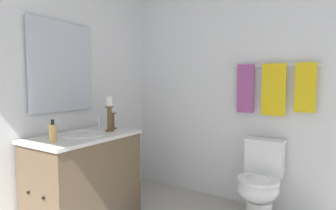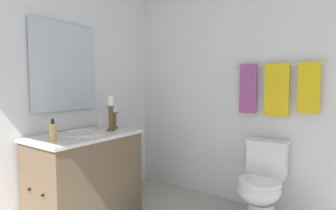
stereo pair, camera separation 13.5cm
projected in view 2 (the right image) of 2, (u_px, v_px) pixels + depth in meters
wall_back at (246, 91)px, 2.94m from camera, size 2.79×0.04×2.45m
wall_left at (52, 92)px, 2.63m from camera, size 0.04×2.75×2.45m
vanity_cabinet at (86, 178)px, 2.60m from camera, size 0.58×0.99×0.84m
sink_basin at (85, 138)px, 2.57m from camera, size 0.40×0.40×0.24m
mirror at (65, 67)px, 2.68m from camera, size 0.02×0.69×0.84m
candle_holder_tall at (114, 117)px, 2.87m from camera, size 0.09×0.09×0.24m
candle_holder_short at (111, 112)px, 2.72m from camera, size 0.09×0.09×0.34m
soap_bottle at (53, 132)px, 2.26m from camera, size 0.06×0.06×0.18m
toilet at (262, 183)px, 2.63m from camera, size 0.39×0.54×0.75m
towel_bar at (278, 65)px, 2.68m from camera, size 0.84×0.02×0.02m
towel_near_vanity at (248, 89)px, 2.85m from camera, size 0.17×0.03×0.50m
towel_center at (277, 90)px, 2.69m from camera, size 0.23×0.03×0.52m
towel_near_corner at (309, 88)px, 2.52m from camera, size 0.18×0.03×0.47m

